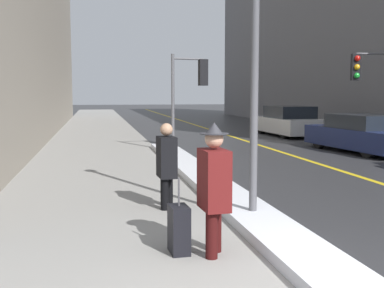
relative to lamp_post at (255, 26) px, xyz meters
The scene contains 12 objects.
ground_plane 3.85m from the lamp_post, 95.77° to the right, with size 160.00×160.00×0.00m, color #2D2D30.
sidewalk_slab 13.09m from the lamp_post, 100.16° to the left, with size 4.00×80.00×0.01m.
road_centre_stripe 13.43m from the lamp_post, 73.35° to the left, with size 0.16×80.00×0.00m.
snow_bank_curb 4.42m from the lamp_post, 90.12° to the left, with size 0.80×13.73×0.16m.
lamp_post is the anchor object (origin of this frame).
traffic_light_near 9.33m from the lamp_post, 84.35° to the left, with size 1.30×0.45×3.28m.
traffic_light_far 10.49m from the lamp_post, 50.00° to the left, with size 1.31×0.35×3.45m.
pedestrian_in_fedora 2.71m from the lamp_post, 124.39° to the right, with size 0.35×0.72×1.63m.
pedestrian_with_shoulder_bag 2.67m from the lamp_post, 138.97° to the left, with size 0.30×0.69×1.47m.
parked_car_navy 10.33m from the lamp_post, 49.82° to the left, with size 2.32×4.63×1.27m.
parked_car_white 15.68m from the lamp_post, 65.34° to the left, with size 2.02×4.40×1.38m.
rolling_suitcase 3.26m from the lamp_post, 136.85° to the right, with size 0.24×0.37×0.95m.
Camera 1 is at (-2.11, -4.50, 1.97)m, focal length 45.00 mm.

